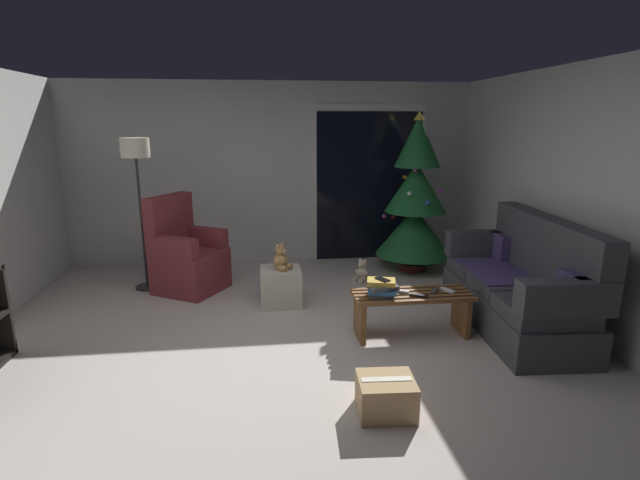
{
  "coord_description": "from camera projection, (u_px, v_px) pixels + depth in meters",
  "views": [
    {
      "loc": [
        -0.14,
        -3.74,
        1.95
      ],
      "look_at": [
        0.4,
        0.7,
        0.85
      ],
      "focal_mm": 26.86,
      "sensor_mm": 36.0,
      "label": 1
    }
  ],
  "objects": [
    {
      "name": "book_stack",
      "position": [
        382.0,
        288.0,
        4.33
      ],
      "size": [
        0.3,
        0.26,
        0.16
      ],
      "color": "#4C4C51",
      "rests_on": "coffee_table"
    },
    {
      "name": "cardboard_box_taped_mid_floor",
      "position": [
        386.0,
        396.0,
        3.29
      ],
      "size": [
        0.41,
        0.36,
        0.26
      ],
      "color": "tan",
      "rests_on": "ground"
    },
    {
      "name": "wall_right",
      "position": [
        612.0,
        206.0,
        4.13
      ],
      "size": [
        0.12,
        6.0,
        2.5
      ],
      "primitive_type": "cube",
      "color": "beige",
      "rests_on": "ground"
    },
    {
      "name": "teddy_bear_honey",
      "position": [
        281.0,
        259.0,
        5.17
      ],
      "size": [
        0.22,
        0.21,
        0.29
      ],
      "color": "tan",
      "rests_on": "ottoman"
    },
    {
      "name": "cell_phone",
      "position": [
        383.0,
        279.0,
        4.31
      ],
      "size": [
        0.13,
        0.16,
        0.01
      ],
      "primitive_type": "cube",
      "rotation": [
        0.0,
        0.0,
        0.47
      ],
      "color": "black",
      "rests_on": "book_stack"
    },
    {
      "name": "patio_door_frame",
      "position": [
        368.0,
        183.0,
        6.87
      ],
      "size": [
        1.6,
        0.02,
        2.2
      ],
      "primitive_type": "cube",
      "color": "silver",
      "rests_on": "ground"
    },
    {
      "name": "patio_door_glass",
      "position": [
        369.0,
        187.0,
        6.86
      ],
      "size": [
        1.5,
        0.02,
        2.1
      ],
      "primitive_type": "cube",
      "color": "black",
      "rests_on": "ground"
    },
    {
      "name": "christmas_tree",
      "position": [
        415.0,
        202.0,
        6.29
      ],
      "size": [
        1.01,
        1.01,
        2.1
      ],
      "color": "#4C1E19",
      "rests_on": "ground"
    },
    {
      "name": "ground_plane",
      "position": [
        284.0,
        357.0,
        4.09
      ],
      "size": [
        7.0,
        7.0,
        0.0
      ],
      "primitive_type": "plane",
      "color": "#BCB2A8"
    },
    {
      "name": "floor_lamp",
      "position": [
        136.0,
        163.0,
        5.45
      ],
      "size": [
        0.32,
        0.32,
        1.78
      ],
      "color": "#2D2D30",
      "rests_on": "ground"
    },
    {
      "name": "remote_silver",
      "position": [
        401.0,
        291.0,
        4.44
      ],
      "size": [
        0.16,
        0.12,
        0.02
      ],
      "primitive_type": "cube",
      "rotation": [
        0.0,
        0.0,
        4.18
      ],
      "color": "#ADADB2",
      "rests_on": "coffee_table"
    },
    {
      "name": "armchair",
      "position": [
        186.0,
        257.0,
        5.65
      ],
      "size": [
        0.94,
        0.94,
        1.13
      ],
      "color": "maroon",
      "rests_on": "ground"
    },
    {
      "name": "remote_graphite",
      "position": [
        435.0,
        291.0,
        4.45
      ],
      "size": [
        0.12,
        0.16,
        0.02
      ],
      "primitive_type": "cube",
      "rotation": [
        0.0,
        0.0,
        5.73
      ],
      "color": "#333338",
      "rests_on": "coffee_table"
    },
    {
      "name": "remote_black",
      "position": [
        419.0,
        295.0,
        4.33
      ],
      "size": [
        0.16,
        0.11,
        0.02
      ],
      "primitive_type": "cube",
      "rotation": [
        0.0,
        0.0,
        4.21
      ],
      "color": "black",
      "rests_on": "coffee_table"
    },
    {
      "name": "couch",
      "position": [
        520.0,
        287.0,
        4.64
      ],
      "size": [
        0.9,
        1.98,
        1.08
      ],
      "color": "#3D3D42",
      "rests_on": "ground"
    },
    {
      "name": "ottoman",
      "position": [
        281.0,
        286.0,
        5.25
      ],
      "size": [
        0.44,
        0.44,
        0.4
      ],
      "primitive_type": "cube",
      "color": "beige",
      "rests_on": "ground"
    },
    {
      "name": "remote_white",
      "position": [
        447.0,
        290.0,
        4.47
      ],
      "size": [
        0.11,
        0.16,
        0.02
      ],
      "primitive_type": "cube",
      "rotation": [
        0.0,
        0.0,
        3.61
      ],
      "color": "silver",
      "rests_on": "coffee_table"
    },
    {
      "name": "teddy_bear_cream_by_tree",
      "position": [
        362.0,
        271.0,
        6.04
      ],
      "size": [
        0.22,
        0.21,
        0.29
      ],
      "color": "beige",
      "rests_on": "ground"
    },
    {
      "name": "wall_back",
      "position": [
        272.0,
        174.0,
        6.74
      ],
      "size": [
        5.72,
        0.12,
        2.5
      ],
      "primitive_type": "cube",
      "color": "beige",
      "rests_on": "ground"
    },
    {
      "name": "coffee_table",
      "position": [
        411.0,
        307.0,
        4.46
      ],
      "size": [
        1.1,
        0.4,
        0.42
      ],
      "color": "brown",
      "rests_on": "ground"
    }
  ]
}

